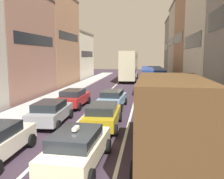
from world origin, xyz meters
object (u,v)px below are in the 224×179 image
bus_mid_queue_primary (152,77)px  bus_far_queue_secondary (129,65)px  sedan_left_lane_third (74,98)px  sedan_centre_lane_second (103,115)px  sedan_right_lane_behind_truck (153,107)px  wagon_left_lane_second (51,112)px  removalist_box_truck (169,115)px  hatchback_centre_lane_third (112,99)px  taxi_centre_lane_front (77,147)px

bus_mid_queue_primary → bus_far_queue_secondary: bus_far_queue_secondary is taller
sedan_left_lane_third → bus_far_queue_secondary: 22.16m
sedan_centre_lane_second → sedan_right_lane_behind_truck: (3.08, 2.80, 0.00)m
sedan_right_lane_behind_truck → bus_mid_queue_primary: 12.85m
wagon_left_lane_second → sedan_right_lane_behind_truck: same height
removalist_box_truck → wagon_left_lane_second: (-6.97, 4.68, -1.18)m
wagon_left_lane_second → sedan_left_lane_third: same height
hatchback_centre_lane_third → sedan_right_lane_behind_truck: bearing=-129.1°
sedan_left_lane_third → bus_mid_queue_primary: 12.09m
sedan_centre_lane_second → bus_far_queue_secondary: (-0.33, 27.51, 2.03)m
sedan_centre_lane_second → wagon_left_lane_second: 3.49m
hatchback_centre_lane_third → bus_far_queue_secondary: bearing=2.8°
sedan_left_lane_third → removalist_box_truck: bearing=-143.6°
taxi_centre_lane_front → hatchback_centre_lane_third: taxi_centre_lane_front is taller
bus_mid_queue_primary → hatchback_centre_lane_third: bearing=159.8°
sedan_right_lane_behind_truck → bus_far_queue_secondary: bus_far_queue_secondary is taller
removalist_box_truck → taxi_centre_lane_front: (-3.58, -0.93, -1.18)m
wagon_left_lane_second → bus_mid_queue_primary: bus_mid_queue_primary is taller
sedan_centre_lane_second → bus_far_queue_secondary: size_ratio=0.41×
taxi_centre_lane_front → bus_mid_queue_primary: (3.36, 20.85, 0.96)m
sedan_left_lane_third → sedan_right_lane_behind_truck: 7.23m
bus_mid_queue_primary → bus_far_queue_secondary: (-3.60, 11.89, 1.07)m
wagon_left_lane_second → sedan_left_lane_third: size_ratio=1.01×
hatchback_centre_lane_third → sedan_right_lane_behind_truck: size_ratio=1.01×
sedan_centre_lane_second → sedan_right_lane_behind_truck: same height
taxi_centre_lane_front → sedan_right_lane_behind_truck: bearing=-19.1°
sedan_right_lane_behind_truck → bus_mid_queue_primary: size_ratio=0.41×
removalist_box_truck → bus_mid_queue_primary: 19.93m
taxi_centre_lane_front → sedan_centre_lane_second: size_ratio=1.01×
taxi_centre_lane_front → sedan_right_lane_behind_truck: taxi_centre_lane_front is taller
sedan_centre_lane_second → hatchback_centre_lane_third: bearing=0.9°
sedan_centre_lane_second → sedan_left_lane_third: size_ratio=1.00×
sedan_left_lane_third → sedan_right_lane_behind_truck: (6.63, -2.88, 0.00)m
wagon_left_lane_second → hatchback_centre_lane_third: bearing=-34.3°
sedan_centre_lane_second → sedan_left_lane_third: (-3.55, 5.68, 0.00)m
wagon_left_lane_second → hatchback_centre_lane_third: same height
sedan_right_lane_behind_truck → bus_mid_queue_primary: bus_mid_queue_primary is taller
taxi_centre_lane_front → sedan_centre_lane_second: taxi_centre_lane_front is taller
bus_far_queue_secondary → sedan_left_lane_third: bearing=171.8°
wagon_left_lane_second → sedan_left_lane_third: 5.31m
removalist_box_truck → bus_mid_queue_primary: (-0.22, 19.92, -0.21)m
bus_mid_queue_primary → removalist_box_truck: bearing=179.8°
sedan_right_lane_behind_truck → hatchback_centre_lane_third: bearing=48.9°
removalist_box_truck → bus_mid_queue_primary: size_ratio=0.73×
sedan_centre_lane_second → bus_mid_queue_primary: size_ratio=0.41×
taxi_centre_lane_front → bus_far_queue_secondary: size_ratio=0.42×
sedan_left_lane_third → bus_far_queue_secondary: bearing=-7.2°
removalist_box_truck → hatchback_centre_lane_third: bearing=21.2°
wagon_left_lane_second → bus_mid_queue_primary: 16.70m
hatchback_centre_lane_third → bus_mid_queue_primary: 10.53m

